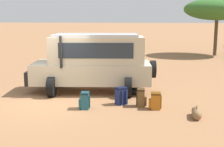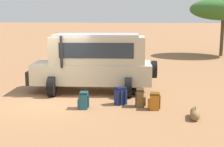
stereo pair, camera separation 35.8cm
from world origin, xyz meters
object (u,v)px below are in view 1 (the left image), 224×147
safari_vehicle (94,61)px  backpack_outermost (121,96)px  acacia_tree_far_left (217,9)px  backpack_cluster_center (141,98)px  duffel_bag_low_black_case (130,91)px  backpack_beside_front_wheel (155,101)px  duffel_bag_soft_canvas (197,113)px  backpack_near_rear_wheel (85,101)px

safari_vehicle → backpack_outermost: safari_vehicle is taller
acacia_tree_far_left → backpack_outermost: bearing=-111.8°
backpack_cluster_center → duffel_bag_low_black_case: backpack_cluster_center is taller
duffel_bag_low_black_case → acacia_tree_far_left: (6.03, 14.15, 3.59)m
safari_vehicle → backpack_beside_front_wheel: bearing=-41.9°
backpack_beside_front_wheel → duffel_bag_soft_canvas: size_ratio=0.72×
backpack_beside_front_wheel → duffel_bag_soft_canvas: bearing=-31.2°
backpack_near_rear_wheel → duffel_bag_soft_canvas: size_ratio=0.73×
safari_vehicle → backpack_cluster_center: size_ratio=8.49×
safari_vehicle → backpack_beside_front_wheel: 3.59m
safari_vehicle → duffel_bag_low_black_case: (1.54, -0.44, -1.14)m
backpack_cluster_center → acacia_tree_far_left: bearing=70.7°
backpack_near_rear_wheel → duffel_bag_low_black_case: 2.56m
backpack_near_rear_wheel → backpack_cluster_center: bearing=15.7°
backpack_outermost → backpack_beside_front_wheel: bearing=-19.3°
safari_vehicle → backpack_near_rear_wheel: 2.77m
backpack_beside_front_wheel → acacia_tree_far_left: size_ratio=0.11×
safari_vehicle → backpack_cluster_center: (2.07, -2.04, -0.98)m
safari_vehicle → backpack_beside_front_wheel: (2.56, -2.30, -1.01)m
backpack_near_rear_wheel → backpack_outermost: size_ratio=0.92×
duffel_bag_low_black_case → acacia_tree_far_left: bearing=66.9°
backpack_cluster_center → backpack_near_rear_wheel: 2.00m
backpack_cluster_center → duffel_bag_soft_canvas: backpack_cluster_center is taller
backpack_near_rear_wheel → acacia_tree_far_left: (7.42, 16.28, 3.46)m
backpack_beside_front_wheel → duffel_bag_low_black_case: size_ratio=0.70×
backpack_cluster_center → acacia_tree_far_left: 17.03m
acacia_tree_far_left → safari_vehicle: bearing=-118.9°
backpack_cluster_center → duffel_bag_low_black_case: bearing=108.3°
backpack_outermost → backpack_near_rear_wheel: bearing=-149.3°
safari_vehicle → backpack_cluster_center: safari_vehicle is taller
duffel_bag_soft_canvas → duffel_bag_low_black_case: bearing=131.2°
duffel_bag_soft_canvas → acacia_tree_far_left: bearing=77.5°
safari_vehicle → backpack_beside_front_wheel: size_ratio=9.35×
backpack_beside_front_wheel → duffel_bag_low_black_case: 2.13m
backpack_outermost → duffel_bag_low_black_case: 1.45m
backpack_beside_front_wheel → backpack_near_rear_wheel: bearing=-173.4°
safari_vehicle → duffel_bag_soft_canvas: safari_vehicle is taller
backpack_cluster_center → duffel_bag_low_black_case: 1.69m
backpack_outermost → acacia_tree_far_left: size_ratio=0.12×
duffel_bag_soft_canvas → backpack_beside_front_wheel: bearing=148.8°
safari_vehicle → backpack_near_rear_wheel: (0.14, -2.58, -1.01)m
backpack_beside_front_wheel → backpack_outermost: bearing=160.7°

